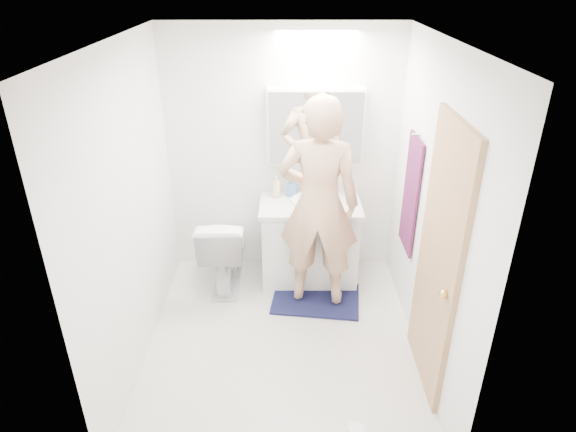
{
  "coord_description": "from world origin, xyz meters",
  "views": [
    {
      "loc": [
        0.05,
        -3.24,
        2.82
      ],
      "look_at": [
        0.05,
        0.25,
        1.05
      ],
      "focal_mm": 30.98,
      "sensor_mm": 36.0,
      "label": 1
    }
  ],
  "objects_px": {
    "person": "(319,204)",
    "soap_bottle_a": "(276,186)",
    "toilet": "(224,250)",
    "soap_bottle_b": "(292,186)",
    "medicine_cabinet": "(315,126)",
    "toothbrush_cup": "(328,192)",
    "vanity_cabinet": "(309,243)"
  },
  "relations": [
    {
      "from": "person",
      "to": "soap_bottle_a",
      "type": "bearing_deg",
      "value": -48.23
    },
    {
      "from": "toilet",
      "to": "soap_bottle_b",
      "type": "distance_m",
      "value": 0.89
    },
    {
      "from": "medicine_cabinet",
      "to": "soap_bottle_b",
      "type": "bearing_deg",
      "value": -171.92
    },
    {
      "from": "soap_bottle_b",
      "to": "toothbrush_cup",
      "type": "xyz_separation_m",
      "value": [
        0.35,
        -0.02,
        -0.05
      ]
    },
    {
      "from": "vanity_cabinet",
      "to": "toilet",
      "type": "distance_m",
      "value": 0.83
    },
    {
      "from": "soap_bottle_a",
      "to": "toilet",
      "type": "bearing_deg",
      "value": -152.14
    },
    {
      "from": "toilet",
      "to": "soap_bottle_a",
      "type": "xyz_separation_m",
      "value": [
        0.5,
        0.27,
        0.54
      ]
    },
    {
      "from": "vanity_cabinet",
      "to": "toothbrush_cup",
      "type": "bearing_deg",
      "value": 42.59
    },
    {
      "from": "toilet",
      "to": "person",
      "type": "xyz_separation_m",
      "value": [
        0.87,
        -0.28,
        0.61
      ]
    },
    {
      "from": "person",
      "to": "vanity_cabinet",
      "type": "bearing_deg",
      "value": -75.17
    },
    {
      "from": "toilet",
      "to": "toothbrush_cup",
      "type": "xyz_separation_m",
      "value": [
        1.0,
        0.28,
        0.48
      ]
    },
    {
      "from": "vanity_cabinet",
      "to": "person",
      "type": "distance_m",
      "value": 0.72
    },
    {
      "from": "vanity_cabinet",
      "to": "toothbrush_cup",
      "type": "distance_m",
      "value": 0.53
    },
    {
      "from": "vanity_cabinet",
      "to": "soap_bottle_a",
      "type": "bearing_deg",
      "value": 154.9
    },
    {
      "from": "vanity_cabinet",
      "to": "person",
      "type": "height_order",
      "value": "person"
    },
    {
      "from": "vanity_cabinet",
      "to": "medicine_cabinet",
      "type": "xyz_separation_m",
      "value": [
        0.04,
        0.21,
        1.11
      ]
    },
    {
      "from": "medicine_cabinet",
      "to": "toilet",
      "type": "bearing_deg",
      "value": -159.34
    },
    {
      "from": "soap_bottle_a",
      "to": "toothbrush_cup",
      "type": "relative_size",
      "value": 2.3
    },
    {
      "from": "toilet",
      "to": "toothbrush_cup",
      "type": "height_order",
      "value": "toothbrush_cup"
    },
    {
      "from": "medicine_cabinet",
      "to": "toothbrush_cup",
      "type": "relative_size",
      "value": 9.34
    },
    {
      "from": "toothbrush_cup",
      "to": "soap_bottle_a",
      "type": "bearing_deg",
      "value": -178.84
    },
    {
      "from": "vanity_cabinet",
      "to": "soap_bottle_a",
      "type": "xyz_separation_m",
      "value": [
        -0.32,
        0.15,
        0.54
      ]
    },
    {
      "from": "vanity_cabinet",
      "to": "toilet",
      "type": "bearing_deg",
      "value": -172.03
    },
    {
      "from": "medicine_cabinet",
      "to": "soap_bottle_b",
      "type": "relative_size",
      "value": 4.58
    },
    {
      "from": "vanity_cabinet",
      "to": "soap_bottle_b",
      "type": "height_order",
      "value": "soap_bottle_b"
    },
    {
      "from": "toilet",
      "to": "soap_bottle_a",
      "type": "distance_m",
      "value": 0.78
    },
    {
      "from": "medicine_cabinet",
      "to": "soap_bottle_b",
      "type": "distance_m",
      "value": 0.62
    },
    {
      "from": "soap_bottle_b",
      "to": "toothbrush_cup",
      "type": "relative_size",
      "value": 2.04
    },
    {
      "from": "medicine_cabinet",
      "to": "toothbrush_cup",
      "type": "xyz_separation_m",
      "value": [
        0.13,
        -0.05,
        -0.64
      ]
    },
    {
      "from": "person",
      "to": "toothbrush_cup",
      "type": "height_order",
      "value": "person"
    },
    {
      "from": "person",
      "to": "soap_bottle_b",
      "type": "bearing_deg",
      "value": -61.4
    },
    {
      "from": "medicine_cabinet",
      "to": "soap_bottle_b",
      "type": "height_order",
      "value": "medicine_cabinet"
    }
  ]
}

